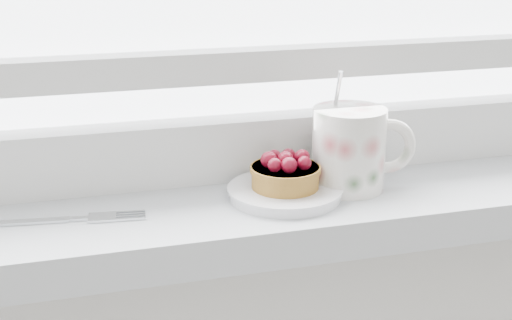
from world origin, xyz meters
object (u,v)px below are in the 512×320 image
object	(u,v)px
saucer	(285,192)
raspberry_tart	(285,172)
fork	(54,220)
floral_mug	(351,147)

from	to	relation	value
saucer	raspberry_tart	distance (m)	0.02
fork	floral_mug	bearing A→B (deg)	1.49
saucer	floral_mug	xyz separation A→B (m)	(0.08, 0.01, 0.04)
saucer	floral_mug	size ratio (longest dim) A/B	0.95
floral_mug	fork	bearing A→B (deg)	-178.51
raspberry_tart	floral_mug	xyz separation A→B (m)	(0.08, 0.01, 0.02)
raspberry_tart	floral_mug	size ratio (longest dim) A/B	0.58
saucer	floral_mug	bearing A→B (deg)	6.21
fork	saucer	bearing A→B (deg)	-0.06
saucer	raspberry_tart	world-z (taller)	raspberry_tart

